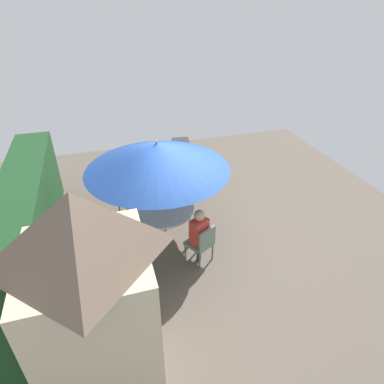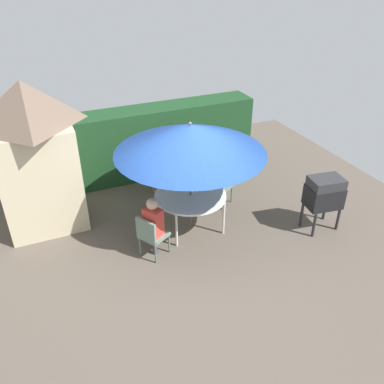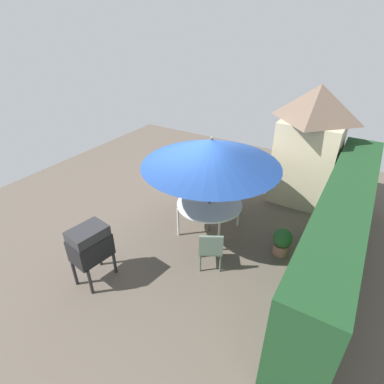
{
  "view_description": "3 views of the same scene",
  "coord_description": "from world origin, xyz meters",
  "px_view_note": "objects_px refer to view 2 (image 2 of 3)",
  "views": [
    {
      "loc": [
        -5.66,
        1.88,
        4.87
      ],
      "look_at": [
        0.42,
        0.05,
        0.94
      ],
      "focal_mm": 30.69,
      "sensor_mm": 36.0,
      "label": 1
    },
    {
      "loc": [
        -2.55,
        -5.65,
        5.08
      ],
      "look_at": [
        0.06,
        0.33,
        1.17
      ],
      "focal_mm": 37.54,
      "sensor_mm": 36.0,
      "label": 2
    },
    {
      "loc": [
        5.41,
        3.52,
        4.48
      ],
      "look_at": [
        0.11,
        0.29,
        0.84
      ],
      "focal_mm": 28.29,
      "sensor_mm": 36.0,
      "label": 3
    }
  ],
  "objects_px": {
    "garden_shed": "(35,155)",
    "chair_near_shed": "(151,234)",
    "patio_table": "(190,197)",
    "potted_plant_by_shed": "(159,178)",
    "person_in_red": "(153,221)",
    "chair_far_side": "(222,182)",
    "bbq_grill": "(324,193)",
    "patio_umbrella": "(190,139)"
  },
  "relations": [
    {
      "from": "garden_shed",
      "to": "chair_near_shed",
      "type": "xyz_separation_m",
      "value": [
        1.69,
        -2.07,
        -1.05
      ]
    },
    {
      "from": "patio_table",
      "to": "potted_plant_by_shed",
      "type": "height_order",
      "value": "patio_table"
    },
    {
      "from": "garden_shed",
      "to": "person_in_red",
      "type": "height_order",
      "value": "garden_shed"
    },
    {
      "from": "chair_near_shed",
      "to": "garden_shed",
      "type": "bearing_deg",
      "value": 129.18
    },
    {
      "from": "chair_far_side",
      "to": "potted_plant_by_shed",
      "type": "bearing_deg",
      "value": 136.73
    },
    {
      "from": "chair_near_shed",
      "to": "chair_far_side",
      "type": "bearing_deg",
      "value": 29.92
    },
    {
      "from": "garden_shed",
      "to": "bbq_grill",
      "type": "bearing_deg",
      "value": -26.32
    },
    {
      "from": "bbq_grill",
      "to": "potted_plant_by_shed",
      "type": "relative_size",
      "value": 1.94
    },
    {
      "from": "patio_umbrella",
      "to": "person_in_red",
      "type": "bearing_deg",
      "value": -150.01
    },
    {
      "from": "patio_table",
      "to": "potted_plant_by_shed",
      "type": "bearing_deg",
      "value": 93.56
    },
    {
      "from": "patio_table",
      "to": "person_in_red",
      "type": "distance_m",
      "value": 1.16
    },
    {
      "from": "garden_shed",
      "to": "bbq_grill",
      "type": "xyz_separation_m",
      "value": [
        5.25,
        -2.6,
        -0.73
      ]
    },
    {
      "from": "chair_far_side",
      "to": "person_in_red",
      "type": "relative_size",
      "value": 0.71
    },
    {
      "from": "bbq_grill",
      "to": "potted_plant_by_shed",
      "type": "xyz_separation_m",
      "value": [
        -2.59,
        2.86,
        -0.52
      ]
    },
    {
      "from": "garden_shed",
      "to": "patio_table",
      "type": "relative_size",
      "value": 2.07
    },
    {
      "from": "garden_shed",
      "to": "person_in_red",
      "type": "distance_m",
      "value": 2.8
    },
    {
      "from": "patio_umbrella",
      "to": "chair_far_side",
      "type": "bearing_deg",
      "value": 29.85
    },
    {
      "from": "chair_far_side",
      "to": "chair_near_shed",
      "type": "bearing_deg",
      "value": -150.08
    },
    {
      "from": "bbq_grill",
      "to": "person_in_red",
      "type": "height_order",
      "value": "person_in_red"
    },
    {
      "from": "chair_far_side",
      "to": "potted_plant_by_shed",
      "type": "distance_m",
      "value": 1.62
    },
    {
      "from": "garden_shed",
      "to": "chair_near_shed",
      "type": "distance_m",
      "value": 2.87
    },
    {
      "from": "garden_shed",
      "to": "patio_table",
      "type": "bearing_deg",
      "value": -27.66
    },
    {
      "from": "garden_shed",
      "to": "patio_umbrella",
      "type": "distance_m",
      "value": 3.15
    },
    {
      "from": "patio_table",
      "to": "person_in_red",
      "type": "bearing_deg",
      "value": -150.01
    },
    {
      "from": "bbq_grill",
      "to": "person_in_red",
      "type": "relative_size",
      "value": 0.95
    },
    {
      "from": "bbq_grill",
      "to": "garden_shed",
      "type": "bearing_deg",
      "value": 153.68
    },
    {
      "from": "patio_umbrella",
      "to": "chair_near_shed",
      "type": "relative_size",
      "value": 3.3
    },
    {
      "from": "chair_near_shed",
      "to": "patio_table",
      "type": "bearing_deg",
      "value": 29.99
    },
    {
      "from": "bbq_grill",
      "to": "person_in_red",
      "type": "bearing_deg",
      "value": 170.75
    },
    {
      "from": "patio_umbrella",
      "to": "potted_plant_by_shed",
      "type": "relative_size",
      "value": 4.79
    },
    {
      "from": "patio_table",
      "to": "patio_umbrella",
      "type": "relative_size",
      "value": 0.5
    },
    {
      "from": "garden_shed",
      "to": "patio_table",
      "type": "height_order",
      "value": "garden_shed"
    },
    {
      "from": "patio_table",
      "to": "patio_umbrella",
      "type": "height_order",
      "value": "patio_umbrella"
    },
    {
      "from": "garden_shed",
      "to": "patio_umbrella",
      "type": "bearing_deg",
      "value": -27.66
    },
    {
      "from": "bbq_grill",
      "to": "chair_near_shed",
      "type": "distance_m",
      "value": 3.61
    },
    {
      "from": "garden_shed",
      "to": "potted_plant_by_shed",
      "type": "bearing_deg",
      "value": 5.72
    },
    {
      "from": "bbq_grill",
      "to": "chair_far_side",
      "type": "xyz_separation_m",
      "value": [
        -1.42,
        1.76,
        -0.33
      ]
    },
    {
      "from": "chair_far_side",
      "to": "person_in_red",
      "type": "height_order",
      "value": "person_in_red"
    },
    {
      "from": "patio_table",
      "to": "chair_near_shed",
      "type": "distance_m",
      "value": 1.26
    },
    {
      "from": "chair_near_shed",
      "to": "person_in_red",
      "type": "bearing_deg",
      "value": 29.99
    },
    {
      "from": "garden_shed",
      "to": "person_in_red",
      "type": "xyz_separation_m",
      "value": [
        1.76,
        -2.03,
        -0.79
      ]
    },
    {
      "from": "potted_plant_by_shed",
      "to": "person_in_red",
      "type": "xyz_separation_m",
      "value": [
        -0.9,
        -2.29,
        0.45
      ]
    }
  ]
}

